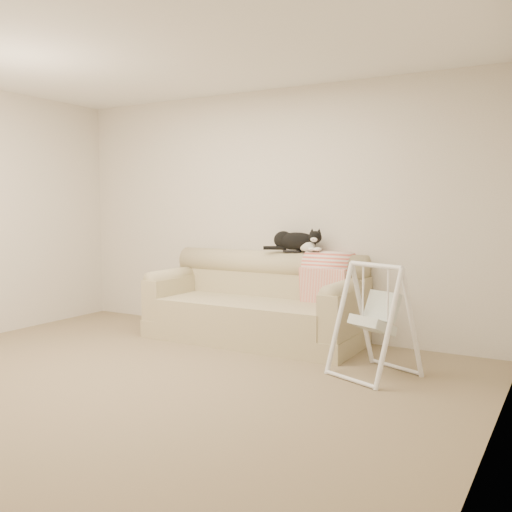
{
  "coord_description": "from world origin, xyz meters",
  "views": [
    {
      "loc": [
        2.92,
        -3.42,
        1.37
      ],
      "look_at": [
        0.24,
        1.27,
        0.9
      ],
      "focal_mm": 40.0,
      "sensor_mm": 36.0,
      "label": 1
    }
  ],
  "objects_px": {
    "remote_a": "(292,251)",
    "remote_b": "(312,252)",
    "sofa": "(257,306)",
    "tuxedo_cat": "(296,241)",
    "baby_swing": "(375,320)"
  },
  "relations": [
    {
      "from": "remote_a",
      "to": "remote_b",
      "type": "height_order",
      "value": "remote_a"
    },
    {
      "from": "remote_b",
      "to": "baby_swing",
      "type": "relative_size",
      "value": 0.19
    },
    {
      "from": "baby_swing",
      "to": "remote_a",
      "type": "bearing_deg",
      "value": 144.15
    },
    {
      "from": "remote_b",
      "to": "tuxedo_cat",
      "type": "relative_size",
      "value": 0.27
    },
    {
      "from": "remote_a",
      "to": "baby_swing",
      "type": "distance_m",
      "value": 1.51
    },
    {
      "from": "tuxedo_cat",
      "to": "baby_swing",
      "type": "xyz_separation_m",
      "value": [
        1.13,
        -0.87,
        -0.55
      ]
    },
    {
      "from": "tuxedo_cat",
      "to": "baby_swing",
      "type": "relative_size",
      "value": 0.68
    },
    {
      "from": "baby_swing",
      "to": "tuxedo_cat",
      "type": "bearing_deg",
      "value": 142.48
    },
    {
      "from": "tuxedo_cat",
      "to": "remote_b",
      "type": "bearing_deg",
      "value": -4.97
    },
    {
      "from": "remote_a",
      "to": "tuxedo_cat",
      "type": "height_order",
      "value": "tuxedo_cat"
    },
    {
      "from": "sofa",
      "to": "remote_b",
      "type": "relative_size",
      "value": 12.82
    },
    {
      "from": "remote_b",
      "to": "tuxedo_cat",
      "type": "bearing_deg",
      "value": 175.03
    },
    {
      "from": "sofa",
      "to": "tuxedo_cat",
      "type": "relative_size",
      "value": 3.53
    },
    {
      "from": "sofa",
      "to": "baby_swing",
      "type": "xyz_separation_m",
      "value": [
        1.45,
        -0.62,
        0.11
      ]
    },
    {
      "from": "remote_b",
      "to": "baby_swing",
      "type": "xyz_separation_m",
      "value": [
        0.94,
        -0.85,
        -0.45
      ]
    }
  ]
}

